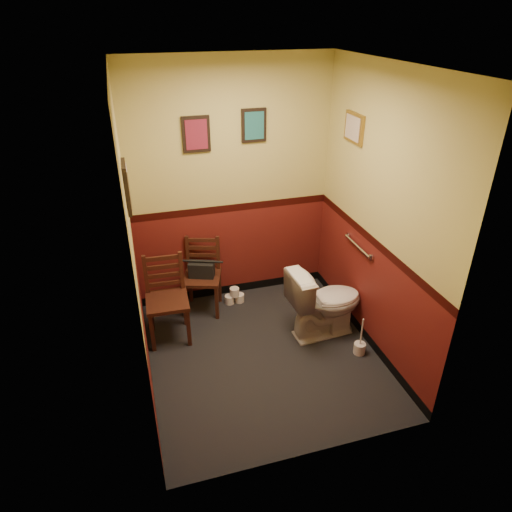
{
  "coord_description": "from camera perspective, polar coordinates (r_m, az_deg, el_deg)",
  "views": [
    {
      "loc": [
        -1.06,
        -3.37,
        3.07
      ],
      "look_at": [
        0.0,
        0.25,
        1.0
      ],
      "focal_mm": 32.0,
      "sensor_mm": 36.0,
      "label": 1
    }
  ],
  "objects": [
    {
      "name": "floor",
      "position": [
        4.68,
        0.88,
        -12.24
      ],
      "size": [
        2.2,
        2.4,
        0.0
      ],
      "primitive_type": "cube",
      "color": "black",
      "rests_on": "ground"
    },
    {
      "name": "ceiling",
      "position": [
        3.55,
        1.23,
        22.78
      ],
      "size": [
        2.2,
        2.4,
        0.0
      ],
      "primitive_type": "cube",
      "rotation": [
        3.14,
        0.0,
        0.0
      ],
      "color": "silver",
      "rests_on": "ground"
    },
    {
      "name": "wall_back",
      "position": [
        5.0,
        -3.09,
        8.57
      ],
      "size": [
        2.2,
        0.0,
        2.7
      ],
      "primitive_type": "cube",
      "rotation": [
        1.57,
        0.0,
        0.0
      ],
      "color": "#5D1713",
      "rests_on": "ground"
    },
    {
      "name": "wall_front",
      "position": [
        2.96,
        7.95,
        -7.01
      ],
      "size": [
        2.2,
        0.0,
        2.7
      ],
      "primitive_type": "cube",
      "rotation": [
        -1.57,
        0.0,
        0.0
      ],
      "color": "#5D1713",
      "rests_on": "ground"
    },
    {
      "name": "wall_left",
      "position": [
        3.78,
        -15.1,
        0.66
      ],
      "size": [
        0.0,
        2.4,
        2.7
      ],
      "primitive_type": "cube",
      "rotation": [
        1.57,
        0.0,
        1.57
      ],
      "color": "#5D1713",
      "rests_on": "ground"
    },
    {
      "name": "wall_right",
      "position": [
        4.36,
        15.03,
        4.48
      ],
      "size": [
        0.0,
        2.4,
        2.7
      ],
      "primitive_type": "cube",
      "rotation": [
        1.57,
        0.0,
        -1.57
      ],
      "color": "#5D1713",
      "rests_on": "ground"
    },
    {
      "name": "grab_bar",
      "position": [
        4.7,
        12.61,
        1.22
      ],
      "size": [
        0.05,
        0.56,
        0.06
      ],
      "color": "silver",
      "rests_on": "wall_right"
    },
    {
      "name": "framed_print_back_a",
      "position": [
        4.74,
        -7.48,
        14.85
      ],
      "size": [
        0.28,
        0.04,
        0.36
      ],
      "color": "black",
      "rests_on": "wall_back"
    },
    {
      "name": "framed_print_back_b",
      "position": [
        4.85,
        -0.26,
        16.02
      ],
      "size": [
        0.26,
        0.04,
        0.34
      ],
      "color": "black",
      "rests_on": "wall_back"
    },
    {
      "name": "framed_print_left",
      "position": [
        3.68,
        -15.84,
        8.3
      ],
      "size": [
        0.04,
        0.3,
        0.38
      ],
      "color": "black",
      "rests_on": "wall_left"
    },
    {
      "name": "framed_print_right",
      "position": [
        4.62,
        12.14,
        15.4
      ],
      "size": [
        0.04,
        0.34,
        0.28
      ],
      "color": "olive",
      "rests_on": "wall_right"
    },
    {
      "name": "toilet",
      "position": [
        4.79,
        8.61,
        -5.73
      ],
      "size": [
        0.82,
        0.5,
        0.77
      ],
      "primitive_type": "imported",
      "rotation": [
        0.0,
        0.0,
        1.64
      ],
      "color": "white",
      "rests_on": "floor"
    },
    {
      "name": "toilet_brush",
      "position": [
        4.77,
        12.82,
        -11.1
      ],
      "size": [
        0.12,
        0.12,
        0.42
      ],
      "color": "silver",
      "rests_on": "floor"
    },
    {
      "name": "chair_left",
      "position": [
        4.75,
        -11.08,
        -5.29
      ],
      "size": [
        0.44,
        0.44,
        0.9
      ],
      "rotation": [
        0.0,
        0.0,
        -0.05
      ],
      "color": "#441F14",
      "rests_on": "floor"
    },
    {
      "name": "chair_right",
      "position": [
        5.13,
        -6.7,
        -2.47
      ],
      "size": [
        0.5,
        0.5,
        0.85
      ],
      "rotation": [
        0.0,
        0.0,
        -0.3
      ],
      "color": "#441F14",
      "rests_on": "floor"
    },
    {
      "name": "handbag",
      "position": [
        5.05,
        -6.82,
        -1.67
      ],
      "size": [
        0.31,
        0.22,
        0.2
      ],
      "rotation": [
        0.0,
        0.0,
        -0.36
      ],
      "color": "black",
      "rests_on": "chair_right"
    },
    {
      "name": "tp_stack",
      "position": [
        5.37,
        -2.71,
        -5.07
      ],
      "size": [
        0.23,
        0.12,
        0.2
      ],
      "color": "silver",
      "rests_on": "floor"
    }
  ]
}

